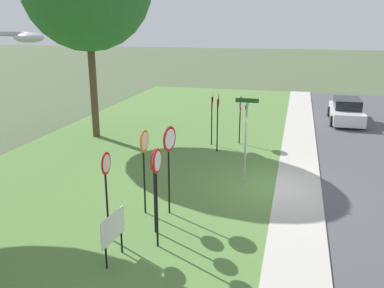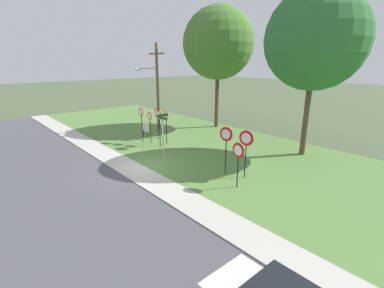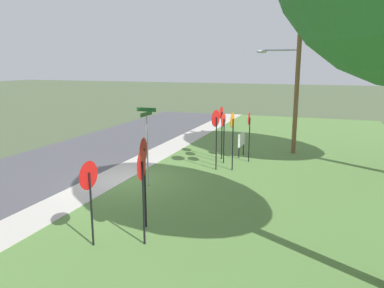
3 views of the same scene
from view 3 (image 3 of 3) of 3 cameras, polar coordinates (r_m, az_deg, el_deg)
name	(u,v)px [view 3 (image 3 of 3)]	position (r m, az deg, el deg)	size (l,w,h in m)	color
ground_plane	(127,181)	(15.98, -9.92, -5.62)	(160.00, 160.00, 0.00)	#4C5B3D
road_asphalt	(35,170)	(18.77, -22.79, -3.72)	(44.00, 6.40, 0.01)	#4C4C51
sidewalk_strip	(110,179)	(16.37, -12.37, -5.18)	(44.00, 1.60, 0.06)	#BCB7AD
grass_median	(271,198)	(14.11, 11.98, -8.04)	(44.00, 12.00, 0.04)	#567F3D
stop_sign_near_left	(224,128)	(18.19, 4.82, 2.49)	(0.63, 0.10, 2.45)	black
stop_sign_near_right	(249,127)	(18.56, 8.68, 2.58)	(0.60, 0.11, 2.47)	black
stop_sign_far_left	(222,122)	(18.91, 4.51, 3.37)	(0.64, 0.09, 2.68)	black
stop_sign_far_center	(232,129)	(16.93, 6.17, 2.28)	(0.67, 0.09, 2.65)	black
stop_sign_far_right	(216,126)	(16.93, 3.65, 2.71)	(0.75, 0.16, 2.76)	black
yield_sign_near_left	(89,183)	(10.14, -15.42, -5.78)	(0.76, 0.11, 2.33)	black
yield_sign_near_right	(141,173)	(9.86, -7.68, -4.45)	(0.82, 0.19, 2.63)	black
yield_sign_far_left	(143,160)	(10.91, -7.41, -2.50)	(0.78, 0.18, 2.71)	black
street_name_post	(147,140)	(14.77, -6.84, 0.59)	(0.96, 0.82, 3.12)	#9EA0A8
utility_pole	(294,76)	(20.74, 15.26, 9.94)	(2.10, 2.33, 7.60)	brown
notice_board	(241,141)	(19.77, 7.53, 0.50)	(1.10, 0.12, 1.25)	black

